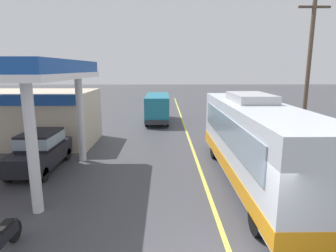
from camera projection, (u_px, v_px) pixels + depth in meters
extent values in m
plane|color=#424247|center=(183.00, 121.00, 25.95)|extent=(120.00, 120.00, 0.00)
cube|color=#D8CC4C|center=(187.00, 133.00, 21.05)|extent=(0.16, 50.00, 0.01)
cube|color=silver|center=(256.00, 139.00, 11.75)|extent=(2.50, 11.00, 2.90)
cube|color=orange|center=(254.00, 164.00, 11.97)|extent=(2.54, 11.04, 0.56)
cube|color=#8C9EAD|center=(334.00, 175.00, 6.31)|extent=(2.30, 0.10, 1.40)
cube|color=#8C9EAD|center=(226.00, 129.00, 11.65)|extent=(0.06, 9.35, 1.10)
cube|color=#8C9EAD|center=(287.00, 129.00, 11.68)|extent=(0.06, 9.35, 1.10)
cube|color=#B2B2B7|center=(251.00, 98.00, 12.41)|extent=(1.60, 2.80, 0.36)
cylinder|color=black|center=(258.00, 218.00, 8.19)|extent=(0.30, 1.00, 1.00)
cylinder|color=black|center=(333.00, 218.00, 8.22)|extent=(0.30, 1.00, 1.00)
cylinder|color=black|center=(214.00, 149.00, 15.25)|extent=(0.30, 1.00, 1.00)
cylinder|color=black|center=(255.00, 149.00, 15.28)|extent=(0.30, 1.00, 1.00)
cylinder|color=silver|center=(32.00, 146.00, 9.14)|extent=(0.36, 0.36, 4.60)
cylinder|color=silver|center=(80.00, 118.00, 14.42)|extent=(0.36, 0.36, 4.60)
cube|color=beige|center=(39.00, 118.00, 17.92)|extent=(7.00, 4.40, 3.40)
cube|color=#194799|center=(19.00, 100.00, 15.46)|extent=(6.30, 0.10, 0.60)
cube|color=black|center=(40.00, 155.00, 13.42)|extent=(1.70, 4.20, 0.80)
cube|color=black|center=(41.00, 139.00, 13.46)|extent=(1.50, 2.31, 0.70)
cube|color=#8C9EAD|center=(41.00, 139.00, 13.46)|extent=(1.53, 2.35, 0.49)
cylinder|color=black|center=(8.00, 175.00, 12.02)|extent=(0.20, 0.64, 0.64)
cylinder|color=black|center=(44.00, 175.00, 12.04)|extent=(0.20, 0.64, 0.64)
cylinder|color=black|center=(39.00, 154.00, 14.96)|extent=(0.20, 0.64, 0.64)
cylinder|color=black|center=(67.00, 154.00, 14.98)|extent=(0.20, 0.64, 0.64)
cube|color=teal|center=(157.00, 107.00, 25.28)|extent=(2.00, 6.00, 2.10)
cube|color=#8C9EAD|center=(157.00, 102.00, 25.20)|extent=(2.04, 5.10, 0.80)
cube|color=#2D2D33|center=(157.00, 122.00, 22.47)|extent=(1.90, 0.16, 0.36)
cylinder|color=black|center=(146.00, 122.00, 23.51)|extent=(0.22, 0.76, 0.76)
cylinder|color=black|center=(168.00, 122.00, 23.54)|extent=(0.22, 0.76, 0.76)
cylinder|color=black|center=(149.00, 114.00, 27.43)|extent=(0.22, 0.76, 0.76)
cylinder|color=black|center=(167.00, 114.00, 27.46)|extent=(0.22, 0.76, 0.76)
cylinder|color=black|center=(15.00, 231.00, 7.90)|extent=(0.10, 0.60, 0.60)
cube|color=black|center=(2.00, 237.00, 7.27)|extent=(0.20, 1.30, 0.36)
cube|color=black|center=(4.00, 226.00, 7.38)|extent=(0.24, 0.60, 0.12)
cylinder|color=brown|center=(308.00, 75.00, 16.54)|extent=(0.24, 0.24, 8.75)
cube|color=#4C3D33|center=(314.00, 7.00, 15.78)|extent=(1.80, 0.12, 0.12)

